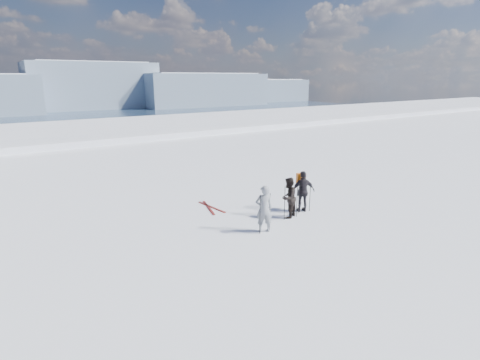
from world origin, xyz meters
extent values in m
plane|color=white|center=(0.00, 60.00, -17.50)|extent=(220.00, 208.01, 71.62)
cube|color=white|center=(0.00, 30.00, -6.50)|extent=(180.00, 16.00, 14.00)
plane|color=navy|center=(0.00, 290.00, -30.00)|extent=(820.00, 820.00, 0.00)
cube|color=slate|center=(100.00, 470.00, -4.00)|extent=(140.00, 80.00, 52.00)
cube|color=white|center=(100.00, 470.00, 19.00)|extent=(119.00, 70.00, 8.00)
cube|color=slate|center=(230.00, 440.00, -10.00)|extent=(160.00, 80.00, 40.00)
cube|color=white|center=(230.00, 440.00, 7.00)|extent=(136.00, 70.00, 8.00)
cube|color=slate|center=(350.00, 470.00, -14.00)|extent=(130.00, 80.00, 32.00)
cube|color=white|center=(350.00, 470.00, -1.00)|extent=(110.50, 70.00, 8.00)
imported|color=gray|center=(-1.89, 2.04, 0.81)|extent=(0.69, 0.57, 1.62)
imported|color=black|center=(-0.33, 2.60, 0.76)|extent=(0.92, 0.85, 1.53)
imported|color=black|center=(0.57, 2.78, 0.81)|extent=(1.02, 0.71, 1.61)
cube|color=#CD5F13|center=(0.66, 3.01, 1.84)|extent=(0.39, 0.30, 0.46)
cylinder|color=black|center=(-2.12, 1.96, 0.68)|extent=(0.02, 0.02, 1.36)
cylinder|color=black|center=(-1.67, 2.00, 0.66)|extent=(0.02, 0.02, 1.33)
cylinder|color=black|center=(-0.62, 2.47, 0.64)|extent=(0.02, 0.02, 1.28)
cylinder|color=black|center=(-0.01, 2.48, 0.57)|extent=(0.02, 0.02, 1.13)
cylinder|color=black|center=(0.28, 2.69, 0.60)|extent=(0.02, 0.02, 1.20)
cylinder|color=black|center=(0.82, 2.65, 0.58)|extent=(0.02, 0.02, 1.15)
cube|color=black|center=(-2.28, 5.14, 0.01)|extent=(0.53, 1.66, 0.03)
cube|color=black|center=(-2.14, 5.14, 0.01)|extent=(0.32, 1.70, 0.03)
camera|label=1|loc=(-9.14, -7.28, 5.04)|focal=28.00mm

